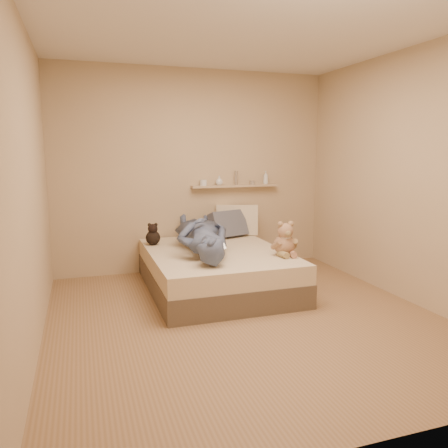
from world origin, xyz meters
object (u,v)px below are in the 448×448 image
object	(u,v)px
dark_plush	(153,235)
pillow_grey	(228,224)
game_console	(217,247)
wall_shelf	(235,186)
person	(201,234)
pillow_cream	(237,220)
teddy_bear	(285,241)
bed	(216,270)

from	to	relation	value
dark_plush	pillow_grey	size ratio (longest dim) A/B	0.54
game_console	wall_shelf	world-z (taller)	wall_shelf
game_console	wall_shelf	distance (m)	1.65
person	pillow_cream	bearing A→B (deg)	-123.65
game_console	teddy_bear	bearing A→B (deg)	3.05
teddy_bear	pillow_grey	size ratio (longest dim) A/B	0.76
game_console	pillow_grey	size ratio (longest dim) A/B	0.36
bed	pillow_cream	bearing A→B (deg)	56.50
teddy_bear	person	xyz separation A→B (m)	(-0.80, 0.49, 0.04)
pillow_cream	person	bearing A→B (deg)	-131.94
game_console	pillow_cream	xyz separation A→B (m)	(0.70, 1.33, 0.04)
teddy_bear	pillow_grey	world-z (taller)	teddy_bear
game_console	bed	bearing A→B (deg)	73.50
game_console	wall_shelf	bearing A→B (deg)	63.64
teddy_bear	person	bearing A→B (deg)	148.20
wall_shelf	bed	bearing A→B (deg)	-121.18
dark_plush	person	size ratio (longest dim) A/B	0.17
dark_plush	pillow_grey	bearing A→B (deg)	9.09
dark_plush	pillow_cream	size ratio (longest dim) A/B	0.49
pillow_cream	pillow_grey	size ratio (longest dim) A/B	1.10
pillow_grey	person	distance (m)	0.85
bed	game_console	size ratio (longest dim) A/B	10.48
person	wall_shelf	size ratio (longest dim) A/B	1.35
bed	teddy_bear	bearing A→B (deg)	-35.89
dark_plush	person	world-z (taller)	person
game_console	wall_shelf	size ratio (longest dim) A/B	0.15
game_console	wall_shelf	xyz separation A→B (m)	(0.70, 1.41, 0.49)
person	game_console	bearing A→B (deg)	100.02
bed	person	world-z (taller)	person
pillow_grey	person	size ratio (longest dim) A/B	0.31
pillow_grey	person	xyz separation A→B (m)	(-0.54, -0.65, 0.02)
game_console	dark_plush	distance (m)	1.14
teddy_bear	game_console	bearing A→B (deg)	-176.95
person	teddy_bear	bearing A→B (deg)	156.49
teddy_bear	pillow_grey	bearing A→B (deg)	102.43
bed	game_console	bearing A→B (deg)	-106.50
dark_plush	pillow_grey	distance (m)	1.02
dark_plush	pillow_cream	bearing A→B (deg)	14.34
pillow_cream	wall_shelf	world-z (taller)	wall_shelf
pillow_cream	person	distance (m)	1.07
pillow_cream	pillow_grey	world-z (taller)	pillow_cream
wall_shelf	teddy_bear	bearing A→B (deg)	-86.57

